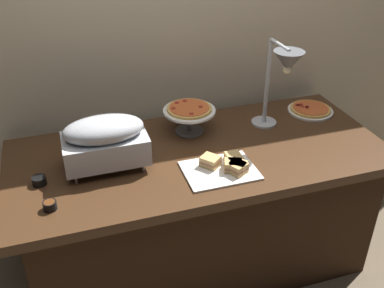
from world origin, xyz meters
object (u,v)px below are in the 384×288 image
(heat_lamp, at_px, (284,69))
(sauce_cup_near, at_px, (50,205))
(pizza_plate_front, at_px, (310,110))
(sauce_cup_far, at_px, (39,180))
(pizza_plate_center, at_px, (189,112))
(chafing_dish, at_px, (105,139))
(sandwich_platter, at_px, (226,166))

(heat_lamp, bearing_deg, sauce_cup_near, -167.39)
(pizza_plate_front, height_order, sauce_cup_near, sauce_cup_near)
(sauce_cup_far, bearing_deg, heat_lamp, 3.06)
(heat_lamp, bearing_deg, sauce_cup_far, -176.94)
(heat_lamp, distance_m, pizza_plate_center, 0.54)
(heat_lamp, relative_size, pizza_plate_front, 1.86)
(pizza_plate_front, xyz_separation_m, pizza_plate_center, (-0.75, -0.01, 0.10))
(chafing_dish, height_order, heat_lamp, heat_lamp)
(sandwich_platter, bearing_deg, pizza_plate_front, 31.03)
(pizza_plate_front, xyz_separation_m, sandwich_platter, (-0.70, -0.42, 0.01))
(chafing_dish, xyz_separation_m, sandwich_platter, (0.52, -0.21, -0.13))
(heat_lamp, bearing_deg, pizza_plate_center, 155.81)
(heat_lamp, xyz_separation_m, sauce_cup_near, (-1.18, -0.26, -0.36))
(heat_lamp, height_order, pizza_plate_center, heat_lamp)
(sauce_cup_far, bearing_deg, chafing_dish, 8.67)
(heat_lamp, xyz_separation_m, pizza_plate_center, (-0.43, 0.19, -0.26))
(sauce_cup_near, distance_m, sauce_cup_far, 0.20)
(pizza_plate_center, bearing_deg, chafing_dish, -156.28)
(chafing_dish, distance_m, heat_lamp, 0.93)
(sandwich_platter, relative_size, sauce_cup_near, 5.94)
(chafing_dish, height_order, sauce_cup_near, chafing_dish)
(chafing_dish, bearing_deg, pizza_plate_center, 23.72)
(chafing_dish, relative_size, sauce_cup_near, 6.81)
(chafing_dish, distance_m, sauce_cup_far, 0.34)
(sauce_cup_far, bearing_deg, sandwich_platter, -10.69)
(chafing_dish, distance_m, sauce_cup_near, 0.39)
(pizza_plate_center, bearing_deg, sauce_cup_near, -148.78)
(heat_lamp, distance_m, sauce_cup_far, 1.27)
(heat_lamp, bearing_deg, sandwich_platter, -149.41)
(chafing_dish, distance_m, pizza_plate_front, 1.25)
(heat_lamp, bearing_deg, pizza_plate_front, 31.54)
(pizza_plate_front, bearing_deg, sauce_cup_far, -170.25)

